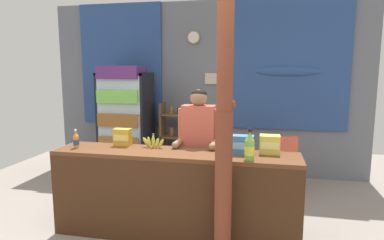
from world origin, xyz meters
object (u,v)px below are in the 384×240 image
at_px(timber_post, 224,118).
at_px(bottle_shelf_rack, 176,139).
at_px(stall_counter, 172,189).
at_px(soda_bottle_orange_soda, 76,140).
at_px(shopkeeper, 198,140).
at_px(soda_bottle_lime_soda, 250,147).
at_px(snack_box_choco_powder, 123,137).
at_px(plastic_lawn_chair, 279,160).
at_px(snack_box_instant_noodle, 270,144).
at_px(banana_bunch, 153,142).
at_px(drink_fridge, 125,117).
at_px(snack_box_biscuit, 242,145).

relative_size(timber_post, bottle_shelf_rack, 2.32).
xyz_separation_m(stall_counter, soda_bottle_orange_soda, (-1.09, 0.04, 0.45)).
bearing_deg(timber_post, shopkeeper, 115.80).
height_order(soda_bottle_lime_soda, soda_bottle_orange_soda, soda_bottle_lime_soda).
distance_m(soda_bottle_lime_soda, snack_box_choco_powder, 1.45).
bearing_deg(stall_counter, plastic_lawn_chair, 54.76).
bearing_deg(soda_bottle_orange_soda, snack_box_instant_noodle, 5.53).
height_order(stall_counter, soda_bottle_orange_soda, soda_bottle_orange_soda).
relative_size(bottle_shelf_rack, banana_bunch, 4.50).
height_order(plastic_lawn_chair, shopkeeper, shopkeeper).
bearing_deg(snack_box_instant_noodle, drink_fridge, 144.73).
bearing_deg(drink_fridge, shopkeeper, -42.27).
relative_size(timber_post, plastic_lawn_chair, 3.28).
bearing_deg(soda_bottle_orange_soda, snack_box_biscuit, 3.74).
relative_size(timber_post, drink_fridge, 1.55).
height_order(plastic_lawn_chair, snack_box_choco_powder, snack_box_choco_powder).
xyz_separation_m(bottle_shelf_rack, plastic_lawn_chair, (1.63, -0.47, -0.14)).
relative_size(timber_post, soda_bottle_orange_soda, 13.69).
distance_m(bottle_shelf_rack, snack_box_biscuit, 2.28).
xyz_separation_m(drink_fridge, banana_bunch, (1.01, -1.60, -0.02)).
height_order(stall_counter, bottle_shelf_rack, bottle_shelf_rack).
xyz_separation_m(soda_bottle_orange_soda, snack_box_choco_powder, (0.44, 0.22, 0.01)).
xyz_separation_m(soda_bottle_orange_soda, snack_box_biscuit, (1.77, 0.12, 0.01)).
bearing_deg(snack_box_instant_noodle, shopkeeper, 161.58).
height_order(bottle_shelf_rack, shopkeeper, shopkeeper).
height_order(shopkeeper, banana_bunch, shopkeeper).
bearing_deg(timber_post, soda_bottle_orange_soda, 168.65).
relative_size(snack_box_instant_noodle, snack_box_biscuit, 0.86).
distance_m(shopkeeper, soda_bottle_lime_soda, 0.83).
bearing_deg(snack_box_choco_powder, timber_post, -24.65).
bearing_deg(shopkeeper, drink_fridge, 137.73).
xyz_separation_m(drink_fridge, snack_box_instant_noodle, (2.25, -1.59, 0.02)).
height_order(timber_post, banana_bunch, timber_post).
bearing_deg(stall_counter, soda_bottle_orange_soda, 177.77).
bearing_deg(banana_bunch, stall_counter, -39.69).
bearing_deg(bottle_shelf_rack, banana_bunch, -82.75).
bearing_deg(snack_box_biscuit, shopkeeper, 146.05).
distance_m(drink_fridge, soda_bottle_orange_soda, 1.80).
relative_size(shopkeeper, banana_bunch, 5.74).
relative_size(shopkeeper, snack_box_choco_powder, 8.15).
bearing_deg(banana_bunch, drink_fridge, 122.18).
bearing_deg(timber_post, snack_box_instant_noodle, 52.54).
distance_m(timber_post, banana_bunch, 1.05).
bearing_deg(timber_post, snack_box_biscuit, 73.76).
xyz_separation_m(stall_counter, shopkeeper, (0.18, 0.50, 0.41)).
bearing_deg(bottle_shelf_rack, snack_box_choco_powder, -94.24).
relative_size(bottle_shelf_rack, shopkeeper, 0.78).
distance_m(drink_fridge, soda_bottle_lime_soda, 2.80).
xyz_separation_m(shopkeeper, snack_box_biscuit, (0.51, -0.34, 0.05)).
relative_size(stall_counter, bottle_shelf_rack, 2.11).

